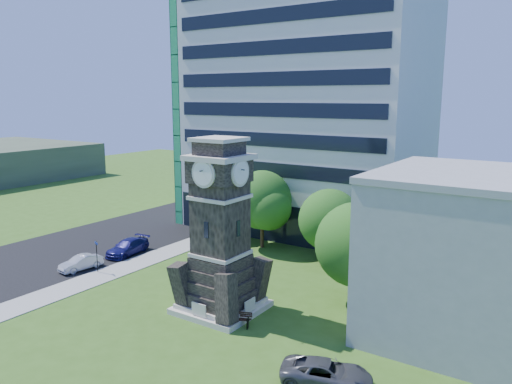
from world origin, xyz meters
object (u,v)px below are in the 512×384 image
Objects in this scene: clock_tower at (221,238)px; street_sign at (97,253)px; car_street_north at (128,247)px; park_bench at (238,318)px; car_east_lot at (326,373)px; car_street_mid at (81,263)px.

clock_tower reaches higher than street_sign.
street_sign is (1.76, -4.96, 1.04)m from car_street_north.
clock_tower is at bearing 129.09° from park_bench.
clock_tower is 4.37× the size of street_sign.
clock_tower is 12.15m from car_east_lot.
clock_tower is 5.50m from park_bench.
clock_tower is 2.55× the size of car_east_lot.
car_street_mid is 2.15× the size of park_bench.
car_street_north is at bearing 137.63° from park_bench.
car_east_lot is at bearing 11.72° from street_sign.
park_bench is at bearing -27.91° from car_street_north.
car_street_mid is at bearing 62.14° from car_east_lot.
car_street_north is (0.05, 5.28, 0.09)m from car_street_mid.
car_east_lot is 1.72× the size of street_sign.
car_street_north is 1.75× the size of street_sign.
park_bench is at bearing -28.39° from clock_tower.
car_street_mid is 17.73m from park_bench.
car_street_north reaches higher than park_bench.
car_street_north is at bearing 132.09° from street_sign.
street_sign reaches higher than car_east_lot.
car_street_mid is 26.01m from car_east_lot.
car_street_north is 18.76m from park_bench.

